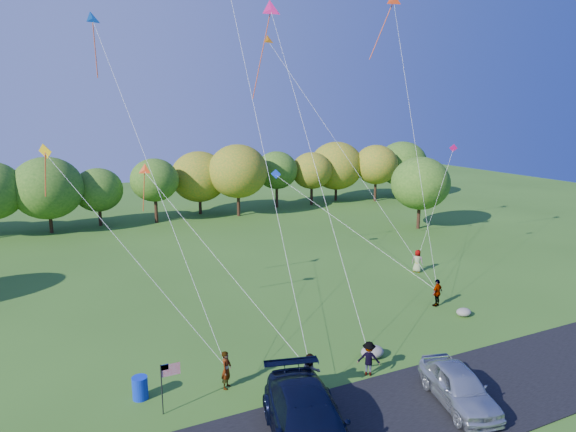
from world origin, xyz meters
The scene contains 15 objects.
ground centered at (0.00, 0.00, 0.00)m, with size 140.00×140.00×0.00m, color #305B1A.
asphalt_lane centered at (0.00, -4.00, 0.03)m, with size 44.00×6.00×0.06m, color black.
treeline centered at (-0.10, 35.94, 4.69)m, with size 77.82×27.12×8.61m.
minivan_navy centered at (-2.91, -4.13, 1.03)m, with size 2.73×6.71×1.95m, color black.
minivan_silver centered at (4.11, -4.38, 0.86)m, with size 1.88×4.68×1.59m, color #B1B7BC.
flyer_a centered at (-4.23, 1.19, 0.88)m, with size 0.64×0.42×1.75m, color #4C4C59.
flyer_b centered at (-1.03, -0.80, 0.91)m, with size 0.88×0.69×1.82m, color #4C4C59.
flyer_c centered at (2.16, -0.62, 0.82)m, with size 1.06×0.61×1.65m, color #4C4C59.
flyer_d centered at (10.96, 4.60, 0.89)m, with size 1.04×0.43×1.77m, color #4C4C59.
flyer_e centered at (14.39, 10.62, 0.87)m, with size 0.85×0.55×1.73m, color #4C4C59.
trash_barrel centered at (-7.87, 1.99, 0.50)m, with size 0.67×0.67×1.00m, color #0C2BBB.
flag_assembly centered at (-7.02, 0.40, 1.63)m, with size 0.82×0.53×2.20m.
boulder_near centered at (3.30, 0.69, 0.30)m, with size 1.22×0.95×0.61m, color #9D9689.
boulder_far centered at (11.33, 2.64, 0.24)m, with size 0.93×0.77×0.48m, color slate.
kites_aloft centered at (1.55, 12.54, 17.97)m, with size 28.79×9.63×19.60m.
Camera 1 is at (-10.90, -18.84, 12.31)m, focal length 32.00 mm.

